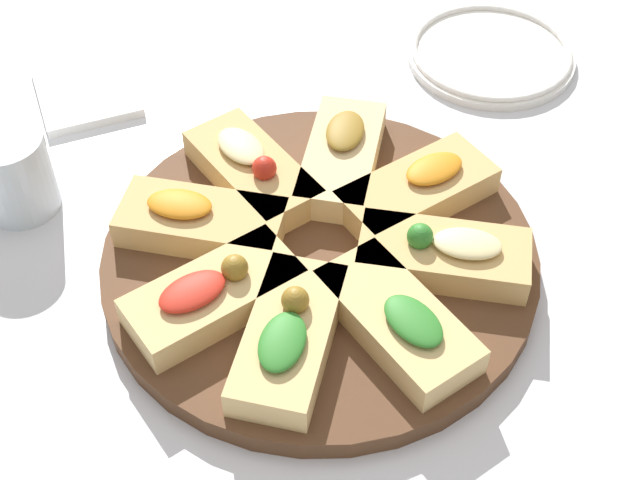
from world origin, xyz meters
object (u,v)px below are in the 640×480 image
object	(u,v)px
serving_board	(320,258)
water_glass	(14,173)
plate_left	(491,54)
napkin_stack	(86,90)

from	to	relation	value
serving_board	water_glass	distance (m)	0.32
plate_left	napkin_stack	xyz separation A→B (m)	(-0.09, -0.49, -0.00)
plate_left	water_glass	distance (m)	0.58
water_glass	napkin_stack	world-z (taller)	water_glass
serving_board	plate_left	distance (m)	0.40
plate_left	serving_board	bearing A→B (deg)	-49.97
plate_left	napkin_stack	bearing A→B (deg)	-99.95
plate_left	water_glass	bearing A→B (deg)	-82.14
serving_board	water_glass	world-z (taller)	water_glass
water_glass	napkin_stack	bearing A→B (deg)	151.67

